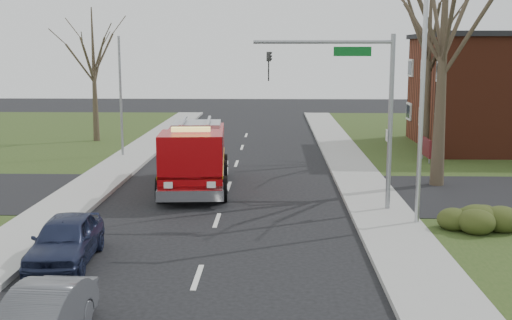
{
  "coord_description": "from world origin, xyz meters",
  "views": [
    {
      "loc": [
        2.12,
        -22.83,
        6.19
      ],
      "look_at": [
        1.39,
        1.61,
        2.0
      ],
      "focal_mm": 45.0,
      "sensor_mm": 36.0,
      "label": 1
    }
  ],
  "objects_px": {
    "traffic_signal_mast": "(357,90)",
    "parked_car_maroon": "(66,240)",
    "parked_car_gray": "(40,318)",
    "fire_engine": "(195,158)"
  },
  "relations": [
    {
      "from": "traffic_signal_mast",
      "to": "parked_car_maroon",
      "type": "height_order",
      "value": "traffic_signal_mast"
    },
    {
      "from": "parked_car_maroon",
      "to": "parked_car_gray",
      "type": "bearing_deg",
      "value": -80.68
    },
    {
      "from": "traffic_signal_mast",
      "to": "parked_car_gray",
      "type": "relative_size",
      "value": 1.79
    },
    {
      "from": "fire_engine",
      "to": "parked_car_maroon",
      "type": "distance_m",
      "value": 10.61
    },
    {
      "from": "traffic_signal_mast",
      "to": "parked_car_maroon",
      "type": "relative_size",
      "value": 1.63
    },
    {
      "from": "parked_car_gray",
      "to": "parked_car_maroon",
      "type": "bearing_deg",
      "value": 105.21
    },
    {
      "from": "fire_engine",
      "to": "traffic_signal_mast",
      "type": "bearing_deg",
      "value": -34.46
    },
    {
      "from": "fire_engine",
      "to": "parked_car_gray",
      "type": "bearing_deg",
      "value": -98.95
    },
    {
      "from": "parked_car_maroon",
      "to": "parked_car_gray",
      "type": "height_order",
      "value": "parked_car_maroon"
    },
    {
      "from": "traffic_signal_mast",
      "to": "parked_car_maroon",
      "type": "bearing_deg",
      "value": -145.37
    }
  ]
}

